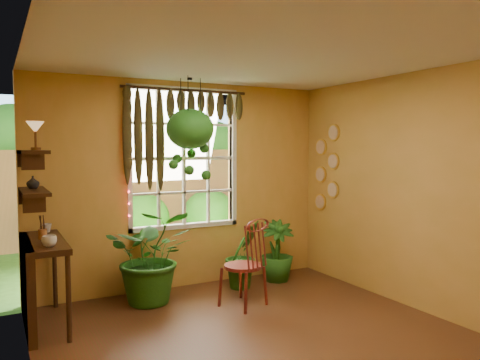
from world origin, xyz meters
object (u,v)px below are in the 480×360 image
object	(u,v)px
potted_plant_mid	(243,254)
hanging_basket	(190,136)
windsor_chair	(245,277)
potted_plant_left	(152,256)
counter_ledge	(33,275)

from	to	relation	value
potted_plant_mid	hanging_basket	xyz separation A→B (m)	(-0.71, 0.07, 1.54)
windsor_chair	hanging_basket	distance (m)	1.83
potted_plant_mid	hanging_basket	bearing A→B (deg)	174.56
potted_plant_mid	hanging_basket	size ratio (longest dim) A/B	0.70
hanging_basket	potted_plant_left	bearing A→B (deg)	-170.31
counter_ledge	potted_plant_left	size ratio (longest dim) A/B	1.06
counter_ledge	potted_plant_left	world-z (taller)	potted_plant_left
counter_ledge	potted_plant_mid	bearing A→B (deg)	4.62
windsor_chair	counter_ledge	bearing A→B (deg)	145.03
potted_plant_left	hanging_basket	xyz separation A→B (m)	(0.53, 0.09, 1.42)
windsor_chair	potted_plant_mid	distance (m)	0.73
counter_ledge	hanging_basket	bearing A→B (deg)	8.45
potted_plant_left	hanging_basket	bearing A→B (deg)	9.69
potted_plant_left	counter_ledge	bearing A→B (deg)	-172.05
potted_plant_mid	hanging_basket	world-z (taller)	hanging_basket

